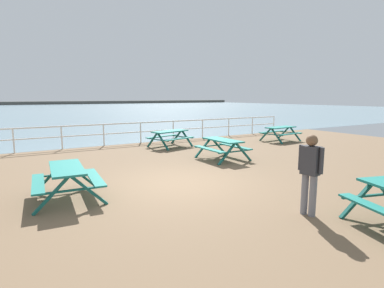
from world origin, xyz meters
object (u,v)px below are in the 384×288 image
(picnic_table_near_left, at_px, (223,144))
(picnic_table_far_right, at_px, (67,175))
(picnic_table_mid_centre, at_px, (281,130))
(visitor, at_px, (310,170))
(picnic_table_far_left, at_px, (170,135))

(picnic_table_near_left, height_order, picnic_table_far_right, same)
(picnic_table_mid_centre, height_order, picnic_table_far_right, same)
(picnic_table_mid_centre, bearing_deg, picnic_table_far_right, -165.22)
(picnic_table_near_left, distance_m, picnic_table_mid_centre, 6.08)
(picnic_table_far_right, relative_size, visitor, 1.15)
(picnic_table_near_left, xyz_separation_m, picnic_table_mid_centre, (5.62, 2.34, 0.00))
(picnic_table_far_left, distance_m, picnic_table_far_right, 7.85)
(picnic_table_mid_centre, xyz_separation_m, visitor, (-7.49, -7.81, 0.36))
(picnic_table_far_left, height_order, picnic_table_far_right, same)
(picnic_table_mid_centre, distance_m, picnic_table_far_left, 6.16)
(picnic_table_far_left, bearing_deg, picnic_table_near_left, -99.45)
(picnic_table_mid_centre, bearing_deg, visitor, -139.12)
(picnic_table_near_left, bearing_deg, picnic_table_far_left, 5.90)
(picnic_table_mid_centre, relative_size, visitor, 1.16)
(picnic_table_far_right, bearing_deg, visitor, -127.13)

